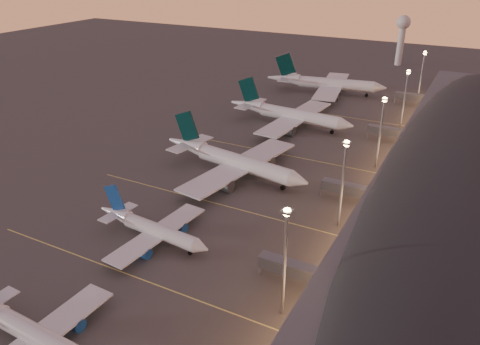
% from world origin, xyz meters
% --- Properties ---
extents(ground, '(700.00, 700.00, 0.00)m').
position_xyz_m(ground, '(0.00, 0.00, 0.00)').
color(ground, '#3D3A38').
extents(airliner_narrow_south, '(37.89, 33.79, 13.56)m').
position_xyz_m(airliner_narrow_south, '(-3.61, -31.28, 3.51)').
color(airliner_narrow_south, silver).
rests_on(airliner_narrow_south, ground).
extents(airliner_narrow_north, '(37.20, 33.33, 13.28)m').
position_xyz_m(airliner_narrow_north, '(-6.02, 9.81, 3.43)').
color(airliner_narrow_north, silver).
rests_on(airliner_narrow_north, ground).
extents(airliner_wide_near, '(59.53, 54.84, 19.08)m').
position_xyz_m(airliner_wide_near, '(-6.82, 56.17, 4.91)').
color(airliner_wide_near, silver).
rests_on(airliner_wide_near, ground).
extents(airliner_wide_mid, '(60.07, 54.92, 19.21)m').
position_xyz_m(airliner_wide_mid, '(-9.10, 112.13, 4.95)').
color(airliner_wide_mid, silver).
rests_on(airliner_wide_mid, ground).
extents(airliner_wide_far, '(64.30, 59.24, 20.61)m').
position_xyz_m(airliner_wide_far, '(-11.49, 169.53, 5.31)').
color(airliner_wide_far, silver).
rests_on(airliner_wide_far, ground).
extents(terminal_building, '(56.35, 255.00, 17.46)m').
position_xyz_m(terminal_building, '(61.84, 72.47, 8.78)').
color(terminal_building, '#4F4E53').
rests_on(terminal_building, ground).
extents(light_masts, '(2.20, 217.20, 25.90)m').
position_xyz_m(light_masts, '(36.00, 65.00, 17.55)').
color(light_masts, gray).
rests_on(light_masts, ground).
extents(radar_tower, '(9.00, 9.00, 32.50)m').
position_xyz_m(radar_tower, '(10.00, 260.00, 21.87)').
color(radar_tower, silver).
rests_on(radar_tower, ground).
extents(lane_markings, '(90.00, 180.36, 0.00)m').
position_xyz_m(lane_markings, '(0.00, 40.00, 0.01)').
color(lane_markings, '#D8C659').
rests_on(lane_markings, ground).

